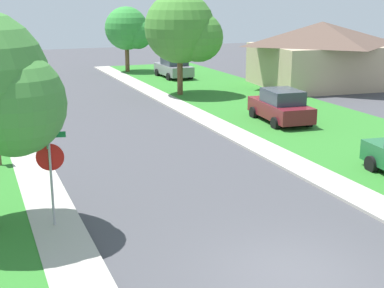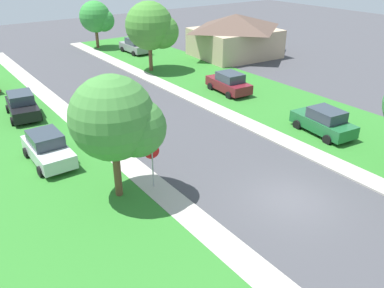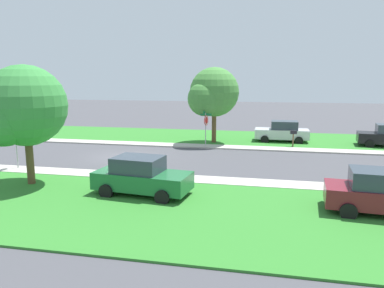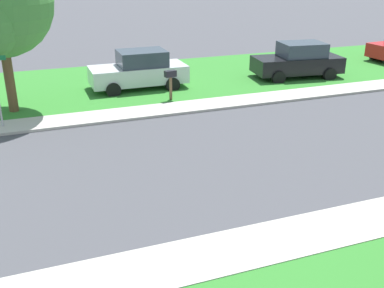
# 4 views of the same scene
# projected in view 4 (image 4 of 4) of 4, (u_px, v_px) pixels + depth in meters

# --- Properties ---
(sidewalk_east) EXTENTS (1.40, 56.00, 0.10)m
(sidewalk_east) POSITION_uv_depth(u_px,v_px,m) (344.00, 226.00, 10.11)
(sidewalk_east) COLOR #ADA89E
(sidewalk_east) RESTS_ON ground
(sidewalk_west) EXTENTS (1.40, 56.00, 0.10)m
(sidewalk_west) POSITION_uv_depth(u_px,v_px,m) (195.00, 106.00, 18.25)
(sidewalk_west) COLOR #ADA89E
(sidewalk_west) RESTS_ON ground
(lawn_west) EXTENTS (8.00, 56.00, 0.08)m
(lawn_west) POSITION_uv_depth(u_px,v_px,m) (161.00, 79.00, 22.33)
(lawn_west) COLOR #2D7528
(lawn_west) RESTS_ON ground
(car_black_near_corner) EXTENTS (2.43, 4.49, 1.76)m
(car_black_near_corner) POSITION_uv_depth(u_px,v_px,m) (298.00, 61.00, 22.38)
(car_black_near_corner) COLOR black
(car_black_near_corner) RESTS_ON ground
(car_silver_far_down_street) EXTENTS (2.05, 4.30, 1.76)m
(car_silver_far_down_street) POSITION_uv_depth(u_px,v_px,m) (139.00, 70.00, 20.47)
(car_silver_far_down_street) COLOR silver
(car_silver_far_down_street) RESTS_ON ground
(mailbox) EXTENTS (0.33, 0.52, 1.31)m
(mailbox) POSITION_uv_depth(u_px,v_px,m) (170.00, 78.00, 18.65)
(mailbox) COLOR brown
(mailbox) RESTS_ON ground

